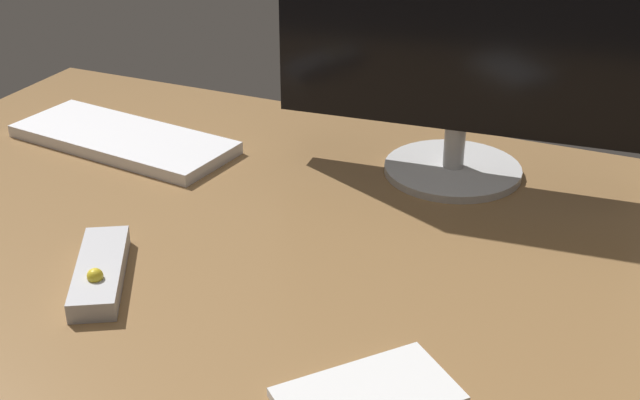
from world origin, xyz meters
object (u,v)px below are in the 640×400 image
object	(u,v)px
keyboard	(123,139)
notepad	(368,397)
media_remote	(100,272)
monitor	(464,18)

from	to	relation	value
keyboard	notepad	size ratio (longest dim) A/B	2.18
keyboard	media_remote	size ratio (longest dim) A/B	2.07
keyboard	media_remote	xyz separation A→B (cm)	(21.23, -34.12, 0.28)
keyboard	notepad	bearing A→B (deg)	-28.80
monitor	media_remote	world-z (taller)	monitor
media_remote	notepad	bearing A→B (deg)	48.70
keyboard	monitor	bearing A→B (deg)	19.19
monitor	media_remote	bearing A→B (deg)	-128.11
monitor	media_remote	distance (cm)	58.13
keyboard	notepad	world-z (taller)	keyboard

